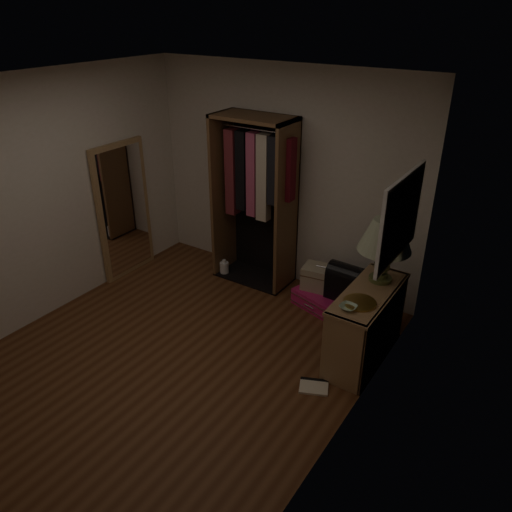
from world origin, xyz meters
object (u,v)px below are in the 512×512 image
at_px(console_bookshelf, 367,321).
at_px(table_lamp, 386,237).
at_px(pink_suitcase, 322,299).
at_px(floor_mirror, 124,210).
at_px(open_wardrobe, 257,187).
at_px(white_jug, 224,268).
at_px(black_bag, 345,281).
at_px(train_case, 320,278).

height_order(console_bookshelf, table_lamp, table_lamp).
xyz_separation_m(pink_suitcase, table_lamp, (0.75, -0.33, 1.12)).
bearing_deg(console_bookshelf, floor_mirror, -179.20).
height_order(open_wardrobe, pink_suitcase, open_wardrobe).
bearing_deg(open_wardrobe, white_jug, -156.72).
xyz_separation_m(pink_suitcase, white_jug, (-1.42, 0.00, -0.01)).
relative_size(black_bag, white_jug, 2.07).
relative_size(open_wardrobe, white_jug, 10.09).
xyz_separation_m(pink_suitcase, train_case, (-0.07, 0.06, 0.23)).
relative_size(black_bag, table_lamp, 0.63).
bearing_deg(floor_mirror, train_case, 15.31).
distance_m(floor_mirror, black_bag, 2.85).
distance_m(floor_mirror, train_case, 2.57).
relative_size(pink_suitcase, black_bag, 1.71).
relative_size(pink_suitcase, train_case, 1.63).
distance_m(open_wardrobe, floor_mirror, 1.70).
bearing_deg(pink_suitcase, white_jug, -164.27).
bearing_deg(pink_suitcase, train_case, 154.63).
bearing_deg(black_bag, white_jug, -176.29).
distance_m(console_bookshelf, table_lamp, 0.86).
xyz_separation_m(black_bag, table_lamp, (0.50, -0.37, 0.81)).
height_order(pink_suitcase, train_case, train_case).
xyz_separation_m(open_wardrobe, white_jug, (-0.39, -0.17, -1.13)).
bearing_deg(table_lamp, open_wardrobe, 164.12).
distance_m(floor_mirror, table_lamp, 3.27).
relative_size(train_case, table_lamp, 0.66).
relative_size(table_lamp, white_jug, 3.27).
bearing_deg(white_jug, black_bag, 1.11).
relative_size(console_bookshelf, black_bag, 2.67).
height_order(train_case, white_jug, train_case).
xyz_separation_m(open_wardrobe, black_bag, (1.26, -0.14, -0.81)).
distance_m(table_lamp, white_jug, 2.46).
bearing_deg(open_wardrobe, black_bag, -6.20).
height_order(black_bag, white_jug, black_bag).
bearing_deg(train_case, floor_mirror, -172.57).
bearing_deg(train_case, pink_suitcase, -48.98).
xyz_separation_m(open_wardrobe, floor_mirror, (-1.47, -0.77, -0.36)).
relative_size(pink_suitcase, table_lamp, 1.08).
bearing_deg(console_bookshelf, open_wardrobe, 157.66).
distance_m(train_case, table_lamp, 1.27).
xyz_separation_m(train_case, table_lamp, (0.82, -0.40, 0.89)).
distance_m(console_bookshelf, train_case, 1.02).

